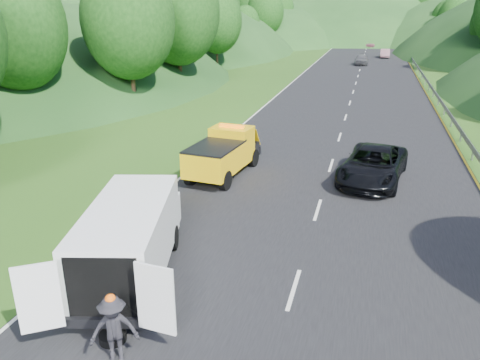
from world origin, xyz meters
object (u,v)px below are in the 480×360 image
(child, at_px, (139,248))
(suitcase, at_px, (105,217))
(white_van, at_px, (131,236))
(spare_tire, at_px, (113,341))
(woman, at_px, (117,228))
(passing_suv, at_px, (372,181))
(tow_truck, at_px, (224,153))

(child, xyz_separation_m, suitcase, (-2.13, 1.41, 0.29))
(white_van, height_order, spare_tire, white_van)
(woman, distance_m, child, 1.97)
(woman, height_order, suitcase, woman)
(white_van, bearing_deg, passing_suv, 42.13)
(white_van, xyz_separation_m, woman, (-2.20, 2.83, -1.35))
(tow_truck, bearing_deg, passing_suv, 14.41)
(woman, xyz_separation_m, passing_suv, (9.19, 7.85, 0.00))
(spare_tire, height_order, passing_suv, passing_suv)
(spare_tire, bearing_deg, passing_suv, 66.03)
(white_van, bearing_deg, woman, 113.21)
(child, relative_size, spare_tire, 1.66)
(white_van, bearing_deg, spare_tire, -86.73)
(child, bearing_deg, spare_tire, -23.84)
(suitcase, xyz_separation_m, passing_suv, (9.77, 7.65, -0.29))
(suitcase, bearing_deg, child, -33.53)
(white_van, distance_m, spare_tire, 3.35)
(tow_truck, bearing_deg, woman, -100.80)
(white_van, relative_size, suitcase, 12.65)
(white_van, relative_size, child, 6.49)
(tow_truck, relative_size, passing_suv, 0.97)
(tow_truck, bearing_deg, white_van, -83.13)
(spare_tire, relative_size, passing_suv, 0.12)
(woman, relative_size, passing_suv, 0.30)
(white_van, bearing_deg, child, 97.34)
(woman, distance_m, spare_tire, 6.55)
(tow_truck, height_order, passing_suv, tow_truck)
(suitcase, height_order, spare_tire, suitcase)
(child, relative_size, passing_suv, 0.19)
(white_van, distance_m, passing_suv, 12.83)
(white_van, xyz_separation_m, child, (-0.65, 1.61, -1.35))
(tow_truck, relative_size, white_van, 0.77)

